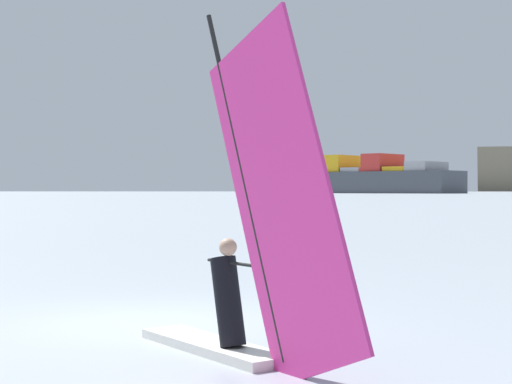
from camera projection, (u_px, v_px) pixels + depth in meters
ground_plane at (154, 323)px, 12.50m from camera, size 4000.00×4000.00×0.00m
windsurfer at (248, 263)px, 9.65m from camera, size 3.34×3.17×4.43m
cargo_ship at (347, 178)px, 500.97m from camera, size 137.78×96.82×36.36m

